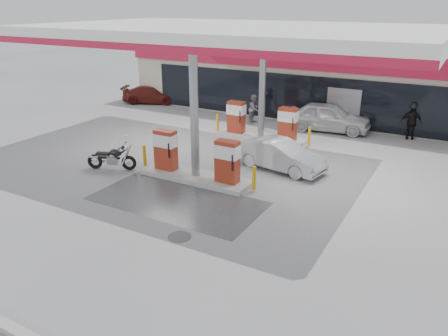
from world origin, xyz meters
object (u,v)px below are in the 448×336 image
(attendant, at_px, (254,109))
(pump_island_near, at_px, (196,162))
(parked_motorcycle, at_px, (112,159))
(pump_island_far, at_px, (261,126))
(biker_walking, at_px, (411,122))
(hatchback_silver, at_px, (280,155))
(parked_car_left, at_px, (152,95))
(sedan_white, at_px, (328,117))

(attendant, bearing_deg, pump_island_near, -168.63)
(pump_island_near, xyz_separation_m, parked_motorcycle, (-3.55, -0.78, -0.24))
(pump_island_far, bearing_deg, biker_walking, 30.42)
(pump_island_near, xyz_separation_m, hatchback_silver, (2.44, 2.61, -0.10))
(pump_island_far, xyz_separation_m, parked_car_left, (-10.00, 4.00, -0.14))
(pump_island_near, xyz_separation_m, biker_walking, (6.47, 9.80, 0.15))
(sedan_white, xyz_separation_m, attendant, (-4.15, -0.40, 0.05))
(sedan_white, bearing_deg, hatchback_silver, 173.47)
(sedan_white, height_order, biker_walking, biker_walking)
(hatchback_silver, bearing_deg, sedan_white, 9.70)
(parked_motorcycle, relative_size, parked_car_left, 0.50)
(pump_island_far, bearing_deg, parked_motorcycle, -117.67)
(parked_motorcycle, xyz_separation_m, sedan_white, (5.98, 9.98, 0.28))
(attendant, xyz_separation_m, hatchback_silver, (4.17, -6.19, -0.19))
(biker_walking, bearing_deg, hatchback_silver, -133.10)
(parked_motorcycle, height_order, parked_car_left, parked_car_left)
(pump_island_near, distance_m, pump_island_far, 6.00)
(attendant, bearing_deg, pump_island_far, -148.06)
(pump_island_far, height_order, attendant, pump_island_far)
(parked_car_left, distance_m, biker_walking, 16.48)
(pump_island_far, relative_size, attendant, 3.19)
(attendant, height_order, biker_walking, biker_walking)
(parked_car_left, height_order, biker_walking, biker_walking)
(parked_motorcycle, distance_m, sedan_white, 11.64)
(pump_island_near, relative_size, parked_car_left, 1.32)
(pump_island_far, xyz_separation_m, hatchback_silver, (2.44, -3.39, -0.10))
(parked_car_left, xyz_separation_m, biker_walking, (16.47, -0.20, 0.29))
(pump_island_near, relative_size, biker_walking, 2.99)
(pump_island_near, relative_size, hatchback_silver, 1.38)
(attendant, relative_size, biker_walking, 0.94)
(parked_motorcycle, xyz_separation_m, attendant, (1.83, 9.58, 0.33))
(parked_car_left, bearing_deg, sedan_white, -117.47)
(attendant, distance_m, parked_car_left, 8.36)
(hatchback_silver, xyz_separation_m, biker_walking, (4.03, 7.19, 0.25))
(attendant, height_order, parked_car_left, attendant)
(attendant, xyz_separation_m, parked_car_left, (-8.27, 1.20, -0.24))
(pump_island_near, distance_m, sedan_white, 9.51)
(hatchback_silver, relative_size, biker_walking, 2.17)
(sedan_white, xyz_separation_m, biker_walking, (4.05, 0.60, 0.11))
(pump_island_near, bearing_deg, biker_walking, 56.56)
(parked_motorcycle, distance_m, biker_walking, 14.58)
(sedan_white, xyz_separation_m, parked_car_left, (-12.42, 0.80, -0.19))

